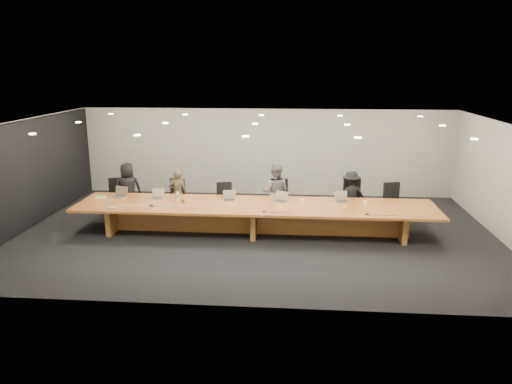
% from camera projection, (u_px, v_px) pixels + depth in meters
% --- Properties ---
extents(ground, '(12.00, 12.00, 0.00)m').
position_uv_depth(ground, '(255.00, 233.00, 12.68)').
color(ground, black).
rests_on(ground, ground).
extents(back_wall, '(12.00, 0.02, 2.80)m').
position_uv_depth(back_wall, '(266.00, 152.00, 16.19)').
color(back_wall, beige).
rests_on(back_wall, ground).
extents(left_wall_panel, '(0.08, 7.84, 2.74)m').
position_uv_depth(left_wall_panel, '(25.00, 176.00, 12.82)').
color(left_wall_panel, black).
rests_on(left_wall_panel, ground).
extents(conference_table, '(9.00, 1.80, 0.75)m').
position_uv_depth(conference_table, '(255.00, 213.00, 12.55)').
color(conference_table, brown).
rests_on(conference_table, ground).
extents(chair_far_left, '(0.68, 0.68, 1.05)m').
position_uv_depth(chair_far_left, '(117.00, 196.00, 14.15)').
color(chair_far_left, black).
rests_on(chair_far_left, ground).
extents(chair_left, '(0.65, 0.65, 1.06)m').
position_uv_depth(chair_left, '(174.00, 198.00, 14.01)').
color(chair_left, black).
rests_on(chair_left, ground).
extents(chair_mid_left, '(0.64, 0.64, 1.02)m').
position_uv_depth(chair_mid_left, '(225.00, 201.00, 13.74)').
color(chair_mid_left, black).
rests_on(chair_mid_left, ground).
extents(chair_mid_right, '(0.64, 0.64, 1.12)m').
position_uv_depth(chair_mid_right, '(278.00, 199.00, 13.72)').
color(chair_mid_right, black).
rests_on(chair_mid_right, ground).
extents(chair_right, '(0.62, 0.62, 1.14)m').
position_uv_depth(chair_right, '(352.00, 200.00, 13.59)').
color(chair_right, black).
rests_on(chair_right, ground).
extents(chair_far_right, '(0.69, 0.69, 1.10)m').
position_uv_depth(chair_far_right, '(394.00, 203.00, 13.39)').
color(chair_far_right, black).
rests_on(chair_far_right, ground).
extents(person_a, '(0.88, 0.72, 1.55)m').
position_uv_depth(person_a, '(128.00, 190.00, 13.88)').
color(person_a, black).
rests_on(person_a, ground).
extents(person_b, '(0.54, 0.39, 1.36)m').
position_uv_depth(person_b, '(178.00, 193.00, 13.87)').
color(person_b, '#403623').
rests_on(person_b, ground).
extents(person_c, '(0.85, 0.71, 1.57)m').
position_uv_depth(person_c, '(275.00, 192.00, 13.58)').
color(person_c, '#5C5C5F').
rests_on(person_c, ground).
extents(person_d, '(1.00, 0.74, 1.38)m').
position_uv_depth(person_d, '(351.00, 196.00, 13.53)').
color(person_d, black).
rests_on(person_d, ground).
extents(laptop_a, '(0.44, 0.37, 0.29)m').
position_uv_depth(laptop_a, '(118.00, 192.00, 13.12)').
color(laptop_a, '#C0AB93').
rests_on(laptop_a, conference_table).
extents(laptop_b, '(0.33, 0.25, 0.25)m').
position_uv_depth(laptop_b, '(157.00, 194.00, 13.03)').
color(laptop_b, beige).
rests_on(laptop_b, conference_table).
extents(laptop_c, '(0.35, 0.28, 0.26)m').
position_uv_depth(laptop_c, '(229.00, 196.00, 12.85)').
color(laptop_c, tan).
rests_on(laptop_c, conference_table).
extents(laptop_d, '(0.41, 0.36, 0.26)m').
position_uv_depth(laptop_d, '(280.00, 197.00, 12.72)').
color(laptop_d, '#B4A98A').
rests_on(laptop_d, conference_table).
extents(laptop_e, '(0.39, 0.32, 0.27)m').
position_uv_depth(laptop_e, '(342.00, 197.00, 12.69)').
color(laptop_e, tan).
rests_on(laptop_e, conference_table).
extents(water_bottle, '(0.09, 0.09, 0.22)m').
position_uv_depth(water_bottle, '(178.00, 196.00, 12.88)').
color(water_bottle, silver).
rests_on(water_bottle, conference_table).
extents(amber_mug, '(0.08, 0.08, 0.09)m').
position_uv_depth(amber_mug, '(183.00, 201.00, 12.63)').
color(amber_mug, '#663212').
rests_on(amber_mug, conference_table).
extents(paper_cup_near, '(0.08, 0.08, 0.08)m').
position_uv_depth(paper_cup_near, '(302.00, 201.00, 12.71)').
color(paper_cup_near, white).
rests_on(paper_cup_near, conference_table).
extents(paper_cup_far, '(0.10, 0.10, 0.09)m').
position_uv_depth(paper_cup_far, '(365.00, 203.00, 12.49)').
color(paper_cup_far, white).
rests_on(paper_cup_far, conference_table).
extents(notepad, '(0.25, 0.21, 0.01)m').
position_uv_depth(notepad, '(100.00, 197.00, 13.15)').
color(notepad, white).
rests_on(notepad, conference_table).
extents(lime_gadget, '(0.19, 0.13, 0.03)m').
position_uv_depth(lime_gadget, '(101.00, 196.00, 13.15)').
color(lime_gadget, '#56B32F').
rests_on(lime_gadget, notepad).
extents(av_box, '(0.23, 0.19, 0.03)m').
position_uv_depth(av_box, '(112.00, 208.00, 12.16)').
color(av_box, '#A0A0A4').
rests_on(av_box, conference_table).
extents(mic_left, '(0.13, 0.13, 0.03)m').
position_uv_depth(mic_left, '(151.00, 205.00, 12.38)').
color(mic_left, black).
rests_on(mic_left, conference_table).
extents(mic_center, '(0.11, 0.11, 0.03)m').
position_uv_depth(mic_center, '(264.00, 211.00, 11.87)').
color(mic_center, black).
rests_on(mic_center, conference_table).
extents(mic_right, '(0.14, 0.14, 0.03)m').
position_uv_depth(mic_right, '(367.00, 214.00, 11.67)').
color(mic_right, black).
rests_on(mic_right, conference_table).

